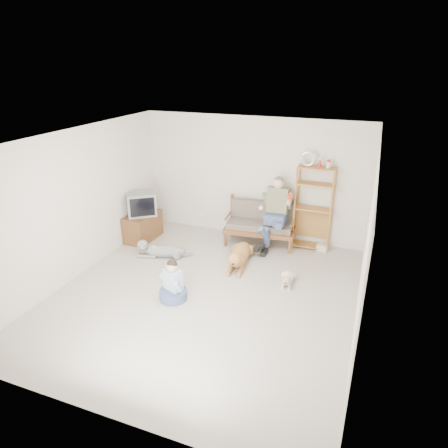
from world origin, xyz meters
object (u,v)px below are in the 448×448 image
at_px(loveseat, 261,222).
at_px(golden_retriever, 239,256).
at_px(etagere, 313,208).
at_px(tv_stand, 142,226).

xyz_separation_m(loveseat, golden_retriever, (-0.12, -1.10, -0.31)).
relative_size(etagere, golden_retriever, 1.46).
bearing_deg(etagere, tv_stand, -166.11).
bearing_deg(etagere, golden_retriever, -133.51).
bearing_deg(golden_retriever, loveseat, 77.32).
distance_m(loveseat, golden_retriever, 1.15).
height_order(loveseat, golden_retriever, loveseat).
height_order(tv_stand, golden_retriever, tv_stand).
bearing_deg(golden_retriever, tv_stand, 164.97).
bearing_deg(loveseat, etagere, 2.47).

